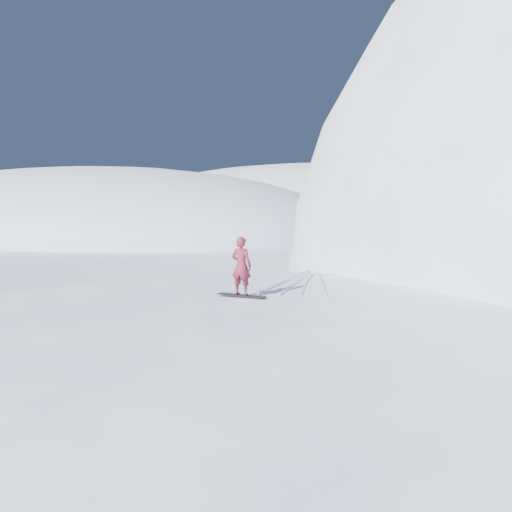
{
  "coord_description": "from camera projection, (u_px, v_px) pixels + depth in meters",
  "views": [
    {
      "loc": [
        4.69,
        -10.85,
        4.85
      ],
      "look_at": [
        -1.47,
        2.01,
        3.5
      ],
      "focal_mm": 32.0,
      "sensor_mm": 36.0,
      "label": 1
    }
  ],
  "objects": [
    {
      "name": "ground",
      "position": [
        273.0,
        394.0,
        12.22
      ],
      "size": [
        400.0,
        400.0,
        0.0
      ],
      "primitive_type": "plane",
      "color": "white",
      "rests_on": "ground"
    },
    {
      "name": "near_ridge",
      "position": [
        340.0,
        366.0,
        14.48
      ],
      "size": [
        36.0,
        28.0,
        4.8
      ],
      "primitive_type": "ellipsoid",
      "color": "white",
      "rests_on": "ground"
    },
    {
      "name": "far_ridge_a",
      "position": [
        82.0,
        236.0,
        96.2
      ],
      "size": [
        120.0,
        70.0,
        28.0
      ],
      "primitive_type": "ellipsoid",
      "color": "white",
      "rests_on": "ground"
    },
    {
      "name": "far_ridge_c",
      "position": [
        298.0,
        230.0,
        128.18
      ],
      "size": [
        140.0,
        90.0,
        36.0
      ],
      "primitive_type": "ellipsoid",
      "color": "white",
      "rests_on": "ground"
    },
    {
      "name": "wind_bumps",
      "position": [
        284.0,
        367.0,
        14.36
      ],
      "size": [
        16.0,
        14.4,
        1.0
      ],
      "color": "white",
      "rests_on": "ground"
    },
    {
      "name": "snowboard",
      "position": [
        241.0,
        295.0,
        13.52
      ],
      "size": [
        1.54,
        0.29,
        0.03
      ],
      "primitive_type": "cube",
      "rotation": [
        0.0,
        0.0,
        0.0
      ],
      "color": "black",
      "rests_on": "near_ridge"
    },
    {
      "name": "snowboarder",
      "position": [
        241.0,
        266.0,
        13.44
      ],
      "size": [
        0.63,
        0.41,
        1.73
      ],
      "primitive_type": "imported",
      "rotation": [
        0.0,
        0.0,
        3.14
      ],
      "color": "maroon",
      "rests_on": "snowboard"
    },
    {
      "name": "vapor_plume",
      "position": [
        70.0,
        247.0,
        65.07
      ],
      "size": [
        8.55,
        6.84,
        5.99
      ],
      "primitive_type": "ellipsoid",
      "color": "white",
      "rests_on": "ground"
    },
    {
      "name": "board_tracks",
      "position": [
        303.0,
        280.0,
        16.48
      ],
      "size": [
        2.63,
        5.99,
        0.04
      ],
      "color": "silver",
      "rests_on": "ground"
    }
  ]
}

